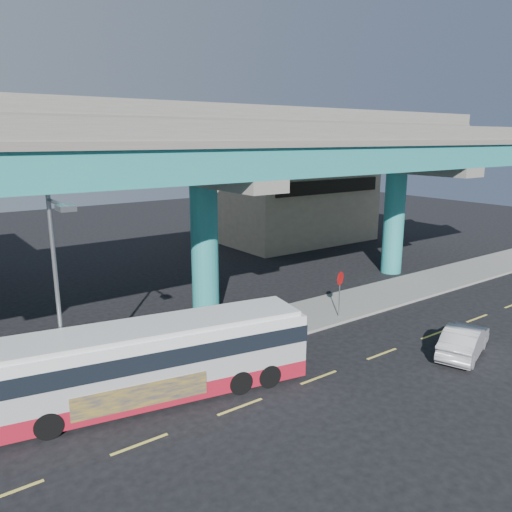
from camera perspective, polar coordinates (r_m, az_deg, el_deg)
ground at (r=21.94m, az=6.64°, el=-13.34°), size 120.00×120.00×0.00m
sidewalk at (r=25.83m, az=-1.72°, el=-8.82°), size 70.00×4.00×0.15m
lane_markings at (r=21.74m, az=7.19°, el=-13.60°), size 58.00×0.12×0.01m
viaduct at (r=26.99m, az=-6.27°, el=11.83°), size 52.00×12.40×11.70m
building_beige at (r=49.17m, az=4.12°, el=5.94°), size 14.00×10.23×7.00m
transit_bus at (r=19.79m, az=-11.03°, el=-11.30°), size 11.96×4.62×3.01m
sedan at (r=25.23m, az=22.65°, el=-8.89°), size 4.28×5.29×1.42m
street_lamp at (r=18.83m, az=-21.56°, el=-1.81°), size 0.50×2.53×7.78m
stop_sign at (r=27.70m, az=9.58°, el=-3.20°), size 0.74×0.29×2.59m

